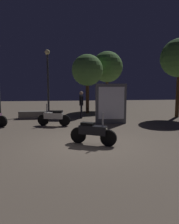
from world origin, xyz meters
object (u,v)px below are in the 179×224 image
Objects in this scene: motorcycle_black_foreground at (93,132)px; motorcycle_white_parked_right at (54,117)px; person_rider_beside at (81,102)px; streetlamp_far at (48,73)px; kiosk_billboard at (111,103)px.

motorcycle_black_foreground is 3.81m from motorcycle_white_parked_right.
motorcycle_black_foreground and motorcycle_white_parked_right have the same top height.
person_rider_beside reaches higher than motorcycle_white_parked_right.
person_rider_beside is 0.37× the size of streetlamp_far.
streetlamp_far is at bearing -45.11° from person_rider_beside.
person_rider_beside reaches higher than motorcycle_black_foreground.
motorcycle_white_parked_right is 0.78× the size of kiosk_billboard.
motorcycle_white_parked_right is 3.07m from kiosk_billboard.
motorcycle_black_foreground is 0.34× the size of streetlamp_far.
person_rider_beside is 2.27m from kiosk_billboard.
streetlamp_far is (-0.61, 4.70, 2.44)m from motorcycle_white_parked_right.
streetlamp_far is (-2.09, 8.20, 2.44)m from motorcycle_black_foreground.
kiosk_billboard is (1.49, 3.95, 0.61)m from motorcycle_black_foreground.
person_rider_beside is at bearing 117.12° from motorcycle_black_foreground.
streetlamp_far is at bearing -45.75° from kiosk_billboard.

